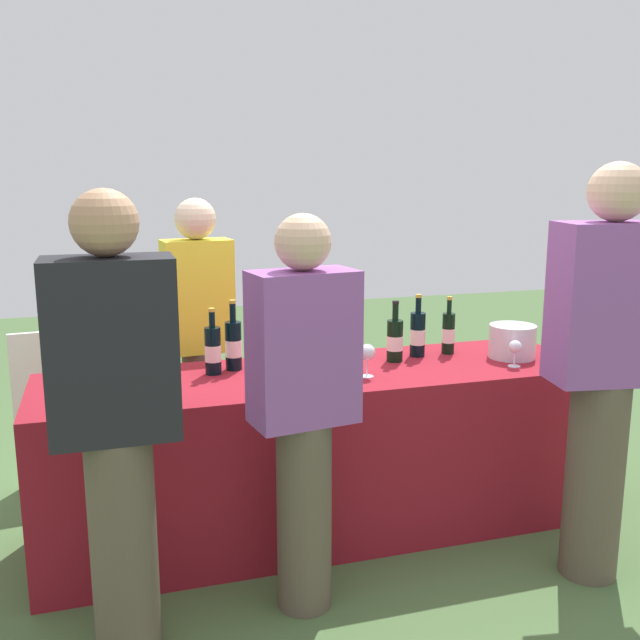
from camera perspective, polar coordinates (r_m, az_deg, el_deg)
The scene contains 16 objects.
ground_plane at distance 3.68m, azimuth 0.00°, elevation -16.12°, with size 12.00×12.00×0.00m, color #476638.
tasting_table at distance 3.51m, azimuth 0.00°, elevation -10.38°, with size 2.61×0.71×0.79m, color maroon.
wine_bottle_0 at distance 3.36m, azimuth -8.50°, elevation -2.37°, with size 0.08×0.08×0.31m.
wine_bottle_1 at distance 3.42m, azimuth -6.89°, elevation -1.96°, with size 0.08×0.08×0.34m.
wine_bottle_2 at distance 3.57m, azimuth 5.96°, elevation -1.58°, with size 0.08×0.08×0.31m.
wine_bottle_3 at distance 3.68m, azimuth 7.76°, elevation -1.09°, with size 0.08×0.08×0.32m.
wine_bottle_4 at distance 3.76m, azimuth 10.16°, elevation -1.00°, with size 0.07×0.07×0.30m.
wine_glass_0 at distance 3.24m, azimuth 1.29°, elevation -3.12°, with size 0.07×0.07×0.14m.
wine_glass_1 at distance 3.28m, azimuth 3.77°, elevation -2.64°, with size 0.07×0.07×0.15m.
wine_glass_2 at distance 3.58m, azimuth 15.23°, elevation -2.15°, with size 0.06×0.06×0.13m.
ice_bucket at distance 3.75m, azimuth 15.02°, elevation -1.64°, with size 0.23×0.23×0.17m, color silver.
server_pouring at distance 3.84m, azimuth -9.56°, elevation -1.16°, with size 0.37×0.23×1.59m.
guest_0 at distance 2.57m, azimuth -15.89°, elevation -7.35°, with size 0.43×0.24×1.67m.
guest_1 at distance 2.76m, azimuth -1.31°, elevation -6.67°, with size 0.42×0.27×1.57m.
guest_2 at distance 3.17m, azimuth 21.60°, elevation -3.14°, with size 0.47×0.31×1.76m.
menu_board at distance 4.23m, azimuth -20.14°, elevation -6.64°, with size 0.45×0.03×0.88m, color white.
Camera 1 is at (-0.94, -3.12, 1.72)m, focal length 40.31 mm.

